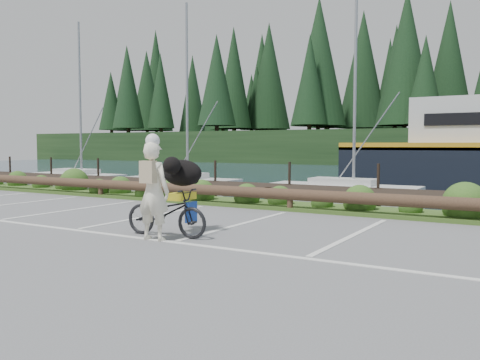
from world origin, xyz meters
name	(u,v)px	position (x,y,z in m)	size (l,w,h in m)	color
ground	(186,239)	(0.00, 0.00, 0.00)	(72.00, 72.00, 0.00)	#5E5E61
vegetation_strip	(301,207)	(0.00, 5.30, 0.05)	(34.00, 1.60, 0.10)	#3D5B21
log_rail	(290,211)	(0.00, 4.60, 0.00)	(32.00, 0.30, 0.60)	#443021
bicycle	(166,212)	(-0.48, 0.01, 0.47)	(0.62, 1.78, 0.94)	black
cyclist	(153,191)	(-0.44, -0.41, 0.91)	(0.67, 0.44, 1.82)	white
dog	(182,173)	(-0.52, 0.58, 1.20)	(0.92, 0.45, 0.53)	black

